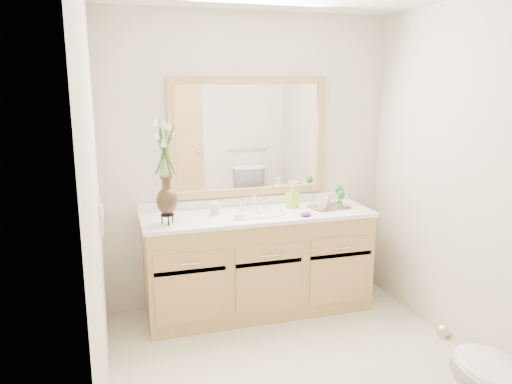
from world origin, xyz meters
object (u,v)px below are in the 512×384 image
object	(u,v)px
tumbler	(215,209)
flower_vase	(165,156)
soap_bottle	(292,197)
tray	(329,207)

from	to	relation	value
tumbler	flower_vase	bearing A→B (deg)	-156.44
soap_bottle	tray	world-z (taller)	soap_bottle
flower_vase	soap_bottle	bearing A→B (deg)	11.25
flower_vase	tumbler	bearing A→B (deg)	23.56
tumbler	tray	bearing A→B (deg)	-3.57
flower_vase	tray	bearing A→B (deg)	4.80
flower_vase	tray	xyz separation A→B (m)	(1.34, 0.11, -0.49)
soap_bottle	flower_vase	bearing A→B (deg)	171.60
tumbler	tray	size ratio (longest dim) A/B	0.30
flower_vase	tumbler	world-z (taller)	flower_vase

